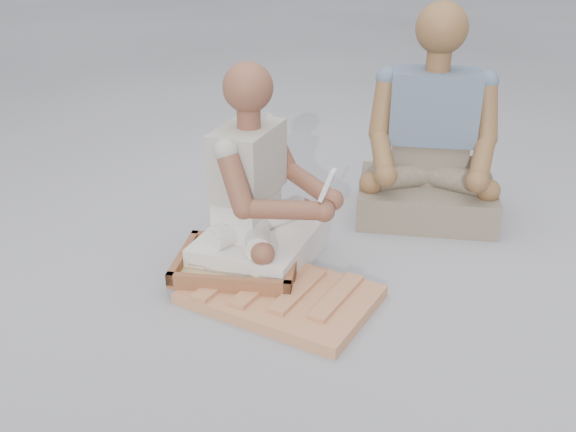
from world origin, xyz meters
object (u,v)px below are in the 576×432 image
(tool_tray, at_px, (238,264))
(companion, at_px, (430,149))
(craftsman, at_px, (258,199))
(carved_panel, at_px, (281,295))

(tool_tray, distance_m, companion, 1.06)
(craftsman, relative_size, companion, 0.84)
(carved_panel, height_order, companion, companion)
(tool_tray, xyz_separation_m, craftsman, (0.03, 0.16, 0.21))
(tool_tray, relative_size, companion, 0.53)
(craftsman, bearing_deg, companion, 142.75)
(carved_panel, bearing_deg, craftsman, 122.92)
(companion, bearing_deg, carved_panel, 57.73)
(carved_panel, bearing_deg, tool_tray, 153.43)
(carved_panel, xyz_separation_m, craftsman, (-0.17, 0.26, 0.25))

